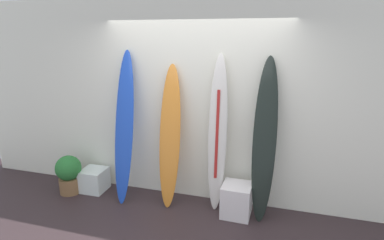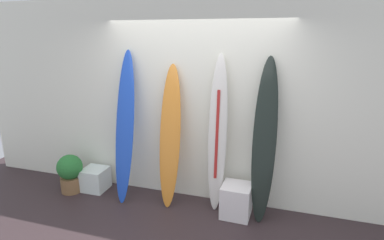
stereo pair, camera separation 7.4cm
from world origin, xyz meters
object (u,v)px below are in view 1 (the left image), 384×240
surfboard_charcoal (264,141)px  display_block_left (94,180)px  display_block_center (237,200)px  potted_plant (69,173)px  surfboard_cobalt (124,129)px  surfboard_ivory (218,134)px  surfboard_sunset (170,138)px

surfboard_charcoal → display_block_left: bearing=-179.6°
display_block_center → potted_plant: potted_plant is taller
surfboard_cobalt → display_block_center: size_ratio=4.92×
surfboard_ivory → surfboard_cobalt: bearing=-174.8°
surfboard_ivory → display_block_center: bearing=-26.1°
surfboard_ivory → display_block_center: 0.90m
surfboard_sunset → display_block_center: surfboard_sunset is taller
surfboard_charcoal → potted_plant: surfboard_charcoal is taller
surfboard_cobalt → surfboard_sunset: 0.66m
surfboard_cobalt → surfboard_ivory: surfboard_cobalt is taller
surfboard_ivory → surfboard_charcoal: (0.61, -0.06, -0.01)m
display_block_center → surfboard_sunset: bearing=175.2°
surfboard_sunset → display_block_left: size_ratio=5.38×
display_block_center → potted_plant: size_ratio=0.74×
surfboard_sunset → surfboard_charcoal: size_ratio=0.94×
surfboard_ivory → display_block_left: size_ratio=5.79×
surfboard_sunset → display_block_left: 1.47m
surfboard_cobalt → surfboard_sunset: surfboard_cobalt is taller
display_block_center → potted_plant: (-2.50, -0.10, 0.10)m
surfboard_charcoal → potted_plant: 2.90m
surfboard_cobalt → surfboard_charcoal: surfboard_cobalt is taller
surfboard_cobalt → surfboard_charcoal: bearing=1.6°
surfboard_cobalt → surfboard_ivory: size_ratio=1.01×
surfboard_charcoal → display_block_center: size_ratio=4.82×
surfboard_cobalt → display_block_center: bearing=-1.1°
display_block_left → potted_plant: bearing=-152.5°
surfboard_sunset → surfboard_ivory: size_ratio=0.93×
surfboard_ivory → surfboard_charcoal: surfboard_ivory is taller
display_block_center → surfboard_ivory: bearing=153.9°
surfboard_charcoal → display_block_center: (-0.30, -0.08, -0.82)m
surfboard_cobalt → potted_plant: bearing=-171.8°
surfboard_cobalt → surfboard_charcoal: size_ratio=1.02×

